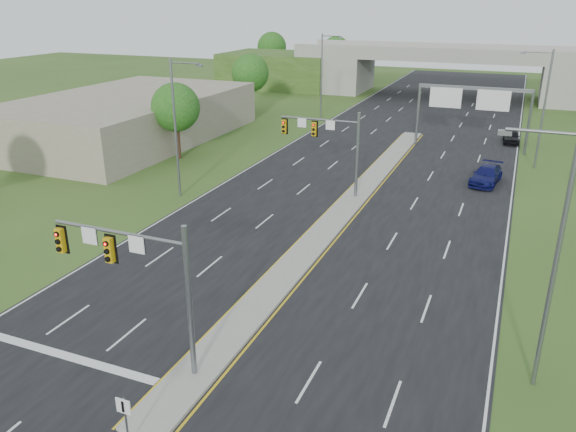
{
  "coord_description": "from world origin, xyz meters",
  "views": [
    {
      "loc": [
        11.36,
        -17.01,
        15.19
      ],
      "look_at": [
        -0.6,
        12.02,
        3.0
      ],
      "focal_mm": 35.0,
      "sensor_mm": 36.0,
      "label": 1
    }
  ],
  "objects_px": {
    "keep_right_sign": "(125,415)",
    "sign_gantry": "(472,101)",
    "overpass": "(449,75)",
    "car_far_c": "(511,137)",
    "signal_mast_far": "(330,139)",
    "signal_mast_near": "(140,269)",
    "car_far_b": "(486,175)"
  },
  "relations": [
    {
      "from": "keep_right_sign",
      "to": "car_far_b",
      "type": "height_order",
      "value": "keep_right_sign"
    },
    {
      "from": "signal_mast_far",
      "to": "overpass",
      "type": "bearing_deg",
      "value": 87.65
    },
    {
      "from": "signal_mast_near",
      "to": "signal_mast_far",
      "type": "distance_m",
      "value": 25.0
    },
    {
      "from": "signal_mast_near",
      "to": "car_far_c",
      "type": "distance_m",
      "value": 51.78
    },
    {
      "from": "keep_right_sign",
      "to": "overpass",
      "type": "xyz_separation_m",
      "value": [
        0.0,
        84.53,
        2.04
      ]
    },
    {
      "from": "signal_mast_far",
      "to": "signal_mast_near",
      "type": "bearing_deg",
      "value": -90.0
    },
    {
      "from": "overpass",
      "to": "car_far_c",
      "type": "distance_m",
      "value": 32.24
    },
    {
      "from": "sign_gantry",
      "to": "signal_mast_near",
      "type": "bearing_deg",
      "value": -101.25
    },
    {
      "from": "signal_mast_far",
      "to": "car_far_c",
      "type": "height_order",
      "value": "signal_mast_far"
    },
    {
      "from": "sign_gantry",
      "to": "overpass",
      "type": "height_order",
      "value": "overpass"
    },
    {
      "from": "overpass",
      "to": "car_far_c",
      "type": "relative_size",
      "value": 19.14
    },
    {
      "from": "signal_mast_near",
      "to": "overpass",
      "type": "distance_m",
      "value": 80.11
    },
    {
      "from": "keep_right_sign",
      "to": "overpass",
      "type": "distance_m",
      "value": 84.55
    },
    {
      "from": "signal_mast_far",
      "to": "overpass",
      "type": "relative_size",
      "value": 0.09
    },
    {
      "from": "signal_mast_far",
      "to": "keep_right_sign",
      "type": "bearing_deg",
      "value": -85.61
    },
    {
      "from": "keep_right_sign",
      "to": "sign_gantry",
      "type": "relative_size",
      "value": 0.19
    },
    {
      "from": "keep_right_sign",
      "to": "signal_mast_near",
      "type": "bearing_deg",
      "value": 116.94
    },
    {
      "from": "signal_mast_near",
      "to": "keep_right_sign",
      "type": "distance_m",
      "value": 5.94
    },
    {
      "from": "keep_right_sign",
      "to": "overpass",
      "type": "bearing_deg",
      "value": 90.0
    },
    {
      "from": "signal_mast_far",
      "to": "car_far_b",
      "type": "height_order",
      "value": "signal_mast_far"
    },
    {
      "from": "overpass",
      "to": "car_far_c",
      "type": "height_order",
      "value": "overpass"
    },
    {
      "from": "signal_mast_near",
      "to": "car_far_c",
      "type": "height_order",
      "value": "signal_mast_near"
    },
    {
      "from": "signal_mast_far",
      "to": "overpass",
      "type": "xyz_separation_m",
      "value": [
        2.26,
        55.07,
        -1.17
      ]
    },
    {
      "from": "signal_mast_far",
      "to": "overpass",
      "type": "height_order",
      "value": "overpass"
    },
    {
      "from": "keep_right_sign",
      "to": "sign_gantry",
      "type": "distance_m",
      "value": 50.04
    },
    {
      "from": "keep_right_sign",
      "to": "car_far_c",
      "type": "height_order",
      "value": "keep_right_sign"
    },
    {
      "from": "signal_mast_near",
      "to": "sign_gantry",
      "type": "xyz_separation_m",
      "value": [
        8.95,
        44.99,
        0.51
      ]
    },
    {
      "from": "keep_right_sign",
      "to": "sign_gantry",
      "type": "bearing_deg",
      "value": 82.3
    },
    {
      "from": "signal_mast_far",
      "to": "car_far_b",
      "type": "distance_m",
      "value": 14.88
    },
    {
      "from": "keep_right_sign",
      "to": "sign_gantry",
      "type": "xyz_separation_m",
      "value": [
        6.68,
        49.45,
        3.72
      ]
    },
    {
      "from": "signal_mast_far",
      "to": "keep_right_sign",
      "type": "xyz_separation_m",
      "value": [
        2.26,
        -29.45,
        -3.21
      ]
    },
    {
      "from": "sign_gantry",
      "to": "car_far_c",
      "type": "relative_size",
      "value": 2.77
    }
  ]
}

